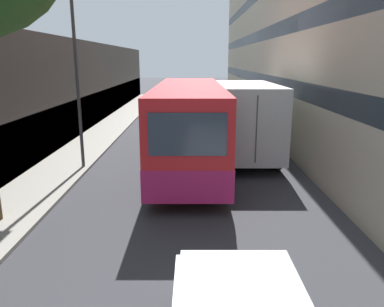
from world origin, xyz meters
The scene contains 8 objects.
ground_plane centered at (0.00, 15.00, 0.00)m, with size 150.00×150.00×0.00m, color #38383D.
sidewalk_left centered at (-4.85, 15.00, 0.05)m, with size 2.17×60.00×0.11m.
building_left_shopfront centered at (-7.03, 15.00, 2.35)m, with size 2.40×60.00×5.17m.
building_right_apartment centered at (5.51, 15.00, 5.84)m, with size 2.40×60.00×11.74m.
bus centered at (0.06, 14.75, 1.68)m, with size 2.45×10.39×3.17m.
box_truck centered at (2.37, 16.52, 1.67)m, with size 2.38×7.68×3.15m.
panel_van centered at (-1.65, 27.64, 1.15)m, with size 1.84×4.19×2.08m.
street_lamp centered at (-4.01, 14.25, 4.91)m, with size 0.36×0.80×6.94m.
Camera 1 is at (0.17, 0.40, 4.10)m, focal length 35.00 mm.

